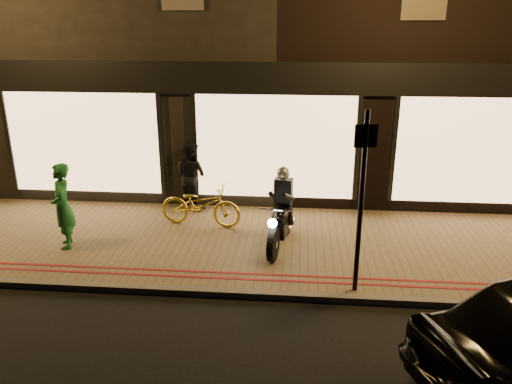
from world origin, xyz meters
TOP-DOWN VIEW (x-y plane):
  - ground at (0.00, 0.00)m, footprint 90.00×90.00m
  - sidewalk at (0.00, 2.00)m, footprint 50.00×4.00m
  - kerb_stone at (0.00, 0.05)m, footprint 50.00×0.14m
  - red_kerb_lines at (0.00, 0.55)m, footprint 50.00×0.26m
  - building_row at (-0.00, 8.99)m, footprint 48.00×10.11m
  - motorcycle at (0.24, 1.90)m, footprint 0.66×1.93m
  - sign_post at (1.54, 0.27)m, footprint 0.35×0.09m
  - bicycle_gold at (-1.53, 2.77)m, footprint 1.85×0.86m
  - person_green at (-3.96, 1.47)m, footprint 0.62×0.73m
  - person_dark at (-1.95, 3.80)m, footprint 0.98×0.92m

SIDE VIEW (x-z plane):
  - ground at x=0.00m, z-range 0.00..0.00m
  - sidewalk at x=0.00m, z-range 0.00..0.12m
  - kerb_stone at x=0.00m, z-range 0.00..0.12m
  - red_kerb_lines at x=0.00m, z-range 0.12..0.13m
  - bicycle_gold at x=-1.53m, z-range 0.12..1.06m
  - motorcycle at x=0.24m, z-range -0.06..1.53m
  - person_dark at x=-1.95m, z-range 0.12..1.72m
  - person_green at x=-3.96m, z-range 0.12..1.81m
  - sign_post at x=1.54m, z-range 0.30..3.30m
  - building_row at x=0.00m, z-range 0.00..8.50m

